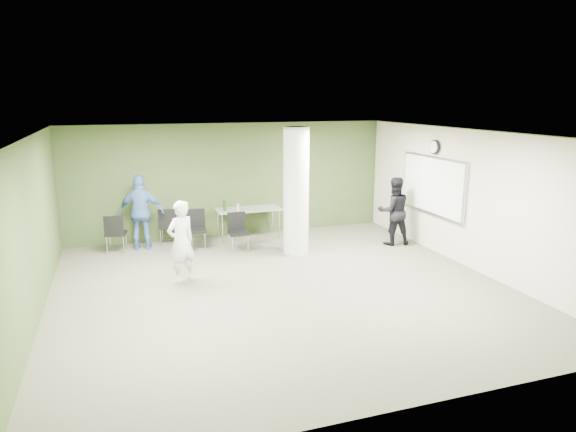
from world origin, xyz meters
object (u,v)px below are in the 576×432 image
object	(u,v)px
woman_white	(181,242)
man_black	(394,211)
chair_back_left	(115,231)
man_blue	(141,212)
folding_table	(247,210)

from	to	relation	value
woman_white	man_black	size ratio (longest dim) A/B	0.97
chair_back_left	woman_white	world-z (taller)	woman_white
man_black	man_blue	bearing A→B (deg)	-5.55
woman_white	chair_back_left	bearing A→B (deg)	-91.09
folding_table	man_black	size ratio (longest dim) A/B	0.98
chair_back_left	man_black	distance (m)	6.38
folding_table	chair_back_left	distance (m)	3.12
woman_white	man_black	world-z (taller)	man_black
chair_back_left	man_black	world-z (taller)	man_black
folding_table	woman_white	size ratio (longest dim) A/B	1.01
woman_white	man_black	xyz separation A→B (m)	(5.06, 0.96, 0.02)
folding_table	man_black	xyz separation A→B (m)	(3.12, -1.65, 0.11)
chair_back_left	man_black	size ratio (longest dim) A/B	0.54
folding_table	man_blue	bearing A→B (deg)	-176.65
man_blue	woman_white	bearing A→B (deg)	116.25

